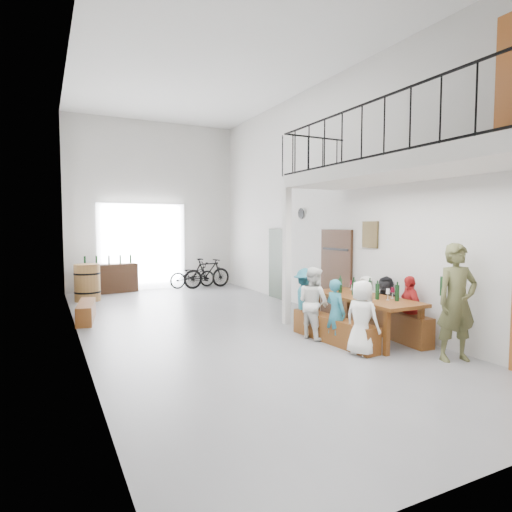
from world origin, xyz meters
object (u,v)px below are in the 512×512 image
serving_counter (109,279)px  bicycle_near (193,275)px  tasting_table (365,301)px  host_standing (457,302)px  oak_barrel (87,283)px  side_bench (86,312)px  bench_inner (333,330)px

serving_counter → bicycle_near: size_ratio=1.04×
tasting_table → bicycle_near: (-0.76, 7.75, -0.28)m
serving_counter → host_standing: size_ratio=0.94×
tasting_table → bicycle_near: bearing=95.1°
host_standing → bicycle_near: (-1.18, 9.35, -0.48)m
oak_barrel → tasting_table: bearing=-57.5°
tasting_table → serving_counter: serving_counter is taller
side_bench → host_standing: (4.87, -5.50, 0.70)m
serving_counter → bicycle_near: serving_counter is taller
tasting_table → side_bench: bearing=138.3°
host_standing → bicycle_near: 9.44m
serving_counter → oak_barrel: bearing=-128.7°
oak_barrel → bicycle_near: size_ratio=0.63×
tasting_table → serving_counter: bearing=113.3°
oak_barrel → serving_counter: bearing=59.5°
oak_barrel → serving_counter: 1.46m
bench_inner → side_bench: bench_inner is taller
oak_barrel → bicycle_near: (3.42, 1.19, -0.09)m
side_bench → oak_barrel: oak_barrel is taller
bench_inner → host_standing: bearing=-61.3°
tasting_table → bicycle_near: 7.79m
serving_counter → bicycle_near: bearing=-9.6°
side_bench → bicycle_near: (3.69, 3.86, 0.22)m
host_standing → bicycle_near: bearing=112.5°
tasting_table → host_standing: host_standing is taller
oak_barrel → host_standing: (4.60, -8.17, 0.39)m
host_standing → bench_inner: bearing=138.1°
bench_inner → host_standing: size_ratio=1.09×
serving_counter → host_standing: 10.19m
tasting_table → side_bench: tasting_table is taller
oak_barrel → bicycle_near: 3.62m
bicycle_near → bench_inner: bearing=174.2°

